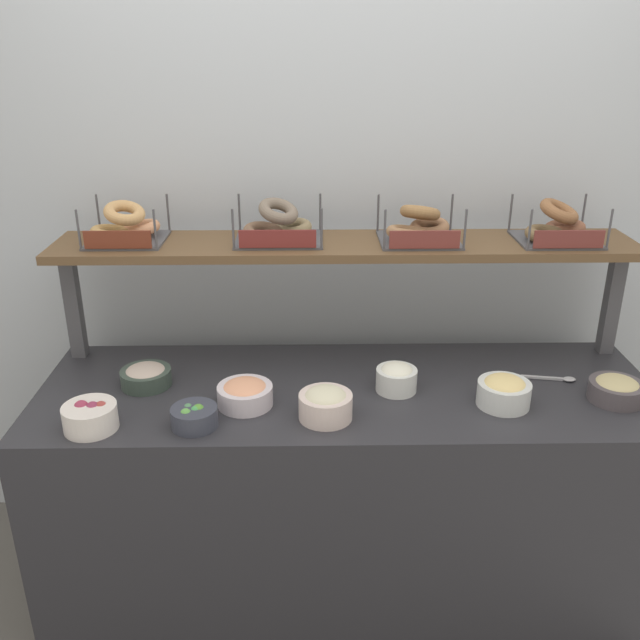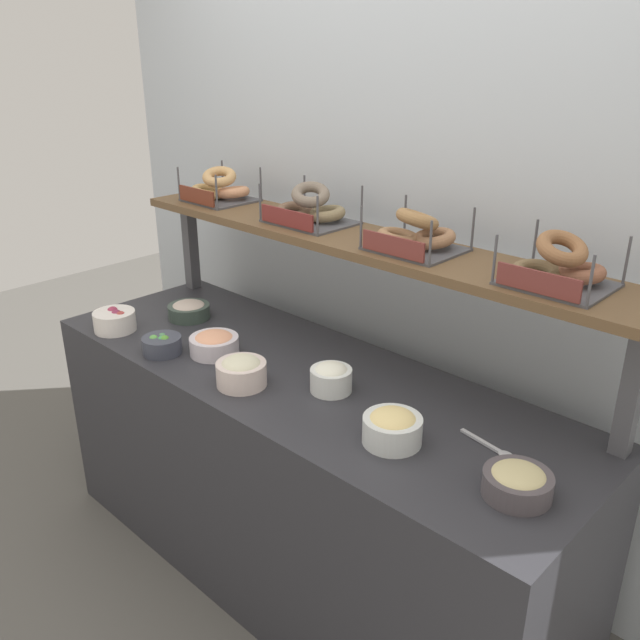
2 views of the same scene
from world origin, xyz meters
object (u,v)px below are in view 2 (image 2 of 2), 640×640
(bowl_lox_spread, at_px, (214,343))
(bagel_basket_sesame, at_px, (219,189))
(bowl_cream_cheese, at_px, (331,377))
(bagel_basket_cinnamon_raisin, at_px, (558,269))
(bowl_veggie_mix, at_px, (162,344))
(serving_spoon_near_plate, at_px, (494,448))
(bowl_beet_salad, at_px, (115,320))
(bowl_egg_salad, at_px, (392,427))
(bagel_basket_everything, at_px, (415,235))
(bowl_hummus, at_px, (518,482))
(bowl_potato_salad, at_px, (241,371))
(bowl_tuna_salad, at_px, (189,310))
(bagel_basket_poppy, at_px, (310,210))

(bowl_lox_spread, bearing_deg, bagel_basket_sesame, 137.40)
(bowl_cream_cheese, relative_size, bagel_basket_cinnamon_raisin, 0.48)
(bowl_cream_cheese, height_order, bowl_veggie_mix, bowl_cream_cheese)
(bowl_veggie_mix, height_order, bowl_lox_spread, bowl_lox_spread)
(serving_spoon_near_plate, bearing_deg, bowl_beet_salad, -169.40)
(bagel_basket_cinnamon_raisin, bearing_deg, bowl_egg_salad, -122.18)
(bowl_cream_cheese, bearing_deg, bagel_basket_everything, 71.86)
(bowl_beet_salad, bearing_deg, bowl_hummus, 5.02)
(bowl_cream_cheese, relative_size, bagel_basket_everything, 0.47)
(serving_spoon_near_plate, bearing_deg, bagel_basket_everything, 154.00)
(serving_spoon_near_plate, xyz_separation_m, bagel_basket_everything, (-0.47, 0.23, 0.47))
(bowl_potato_salad, height_order, bowl_veggie_mix, bowl_potato_salad)
(bowl_veggie_mix, distance_m, bagel_basket_sesame, 0.74)
(bowl_lox_spread, height_order, serving_spoon_near_plate, bowl_lox_spread)
(bowl_veggie_mix, xyz_separation_m, serving_spoon_near_plate, (1.20, 0.27, -0.03))
(bagel_basket_sesame, xyz_separation_m, bagel_basket_cinnamon_raisin, (1.49, -0.02, -0.00))
(bagel_basket_cinnamon_raisin, bearing_deg, bagel_basket_sesame, 179.12)
(bowl_tuna_salad, relative_size, bagel_basket_sesame, 0.63)
(bagel_basket_everything, bearing_deg, serving_spoon_near_plate, -26.00)
(bowl_egg_salad, bearing_deg, bowl_hummus, 3.90)
(bowl_lox_spread, bearing_deg, bowl_beet_salad, -163.36)
(bowl_egg_salad, xyz_separation_m, bagel_basket_cinnamon_raisin, (0.24, 0.39, 0.43))
(serving_spoon_near_plate, distance_m, bagel_basket_cinnamon_raisin, 0.52)
(bowl_egg_salad, distance_m, bowl_tuna_salad, 1.18)
(bowl_cream_cheese, distance_m, serving_spoon_near_plate, 0.57)
(bowl_potato_salad, relative_size, bagel_basket_everything, 0.57)
(bowl_potato_salad, bearing_deg, serving_spoon_near_plate, 16.24)
(bowl_tuna_salad, bearing_deg, bowl_veggie_mix, -52.70)
(bowl_hummus, bearing_deg, bagel_basket_everything, 149.04)
(bowl_cream_cheese, xyz_separation_m, bowl_potato_salad, (-0.24, -0.17, 0.00))
(bowl_veggie_mix, bearing_deg, bowl_egg_salad, 6.57)
(bowl_veggie_mix, height_order, bowl_beet_salad, bowl_beet_salad)
(bagel_basket_sesame, height_order, bagel_basket_cinnamon_raisin, bagel_basket_cinnamon_raisin)
(bowl_hummus, bearing_deg, bowl_lox_spread, -179.53)
(serving_spoon_near_plate, relative_size, bagel_basket_everything, 0.62)
(bowl_egg_salad, distance_m, bowl_potato_salad, 0.57)
(bowl_veggie_mix, bearing_deg, bagel_basket_everything, 34.46)
(bowl_lox_spread, relative_size, serving_spoon_near_plate, 0.98)
(bowl_lox_spread, relative_size, bagel_basket_sesame, 0.66)
(bowl_beet_salad, bearing_deg, bowl_tuna_salad, 68.79)
(bowl_cream_cheese, height_order, bowl_tuna_salad, bowl_cream_cheese)
(bowl_hummus, xyz_separation_m, bagel_basket_poppy, (-1.09, 0.38, 0.44))
(bagel_basket_everything, bearing_deg, bowl_veggie_mix, -145.54)
(bowl_hummus, relative_size, bowl_beet_salad, 1.07)
(bowl_lox_spread, bearing_deg, bowl_tuna_salad, 158.05)
(bowl_cream_cheese, height_order, bowl_beet_salad, bowl_cream_cheese)
(bowl_veggie_mix, height_order, bagel_basket_cinnamon_raisin, bagel_basket_cinnamon_raisin)
(bowl_beet_salad, relative_size, bagel_basket_cinnamon_raisin, 0.57)
(bowl_potato_salad, distance_m, bagel_basket_sesame, 0.94)
(bowl_veggie_mix, distance_m, bagel_basket_everything, 0.99)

